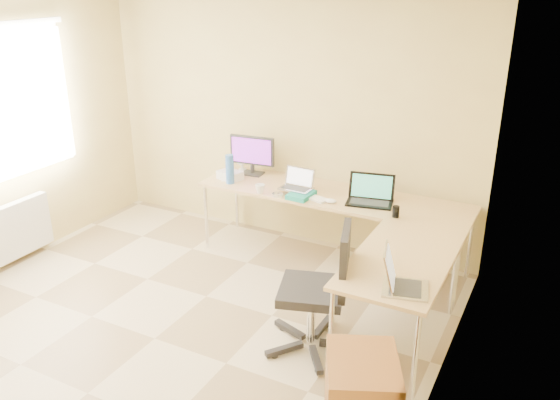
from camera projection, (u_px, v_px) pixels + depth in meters
The scene contains 21 objects.
floor at pixel (155, 338), 4.54m from camera, with size 4.50×4.50×0.00m, color beige.
wall_back at pixel (284, 119), 5.91m from camera, with size 4.50×4.50×0.00m, color #DAC97B.
wall_right at pixel (436, 246), 3.16m from camera, with size 4.50×4.50×0.00m, color #DAC97B.
desk_main at pixel (331, 229), 5.62m from camera, with size 2.65×0.70×0.73m, color tan.
desk_return at pixel (398, 301), 4.37m from camera, with size 0.70×1.30×0.73m, color tan.
monitor at pixel (252, 155), 5.95m from camera, with size 0.48×0.16×0.42m, color #282828.
book_stack at pixel (301, 195), 5.40m from camera, with size 0.20×0.27×0.05m, color #137C70.
laptop_center at pixel (296, 179), 5.44m from camera, with size 0.30×0.23×0.20m, color #ACAABB.
laptop_black at pixel (370, 190), 5.21m from camera, with size 0.42×0.31×0.26m, color black.
keyboard at pixel (309, 196), 5.41m from camera, with size 0.41×0.12×0.02m, color white.
mouse at pixel (331, 201), 5.26m from camera, with size 0.11×0.07×0.04m, color white.
mug at pixel (260, 189), 5.49m from camera, with size 0.09×0.09×0.09m, color white.
cd_stack at pixel (278, 195), 5.43m from camera, with size 0.11×0.11×0.03m, color white.
water_bottle at pixel (230, 169), 5.71m from camera, with size 0.08×0.08×0.30m, color #3164B4.
papers at pixel (231, 176), 5.95m from camera, with size 0.20×0.29×0.01m, color silver.
white_box at pixel (230, 175), 5.86m from camera, with size 0.24×0.17×0.09m, color silver.
desk_fan at pixel (242, 160), 6.09m from camera, with size 0.19×0.19×0.24m, color white.
black_cup at pixel (396, 212), 4.95m from camera, with size 0.06×0.06×0.10m, color black.
laptop_return at pixel (407, 274), 3.78m from camera, with size 0.28×0.35×0.24m, color #B2B2B2.
office_chair at pixel (312, 290), 4.27m from camera, with size 0.62×0.62×1.03m, color black.
radiator at pixel (15, 230), 5.62m from camera, with size 0.09×0.80×0.55m, color white.
Camera 1 is at (2.65, -2.92, 2.70)m, focal length 36.68 mm.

